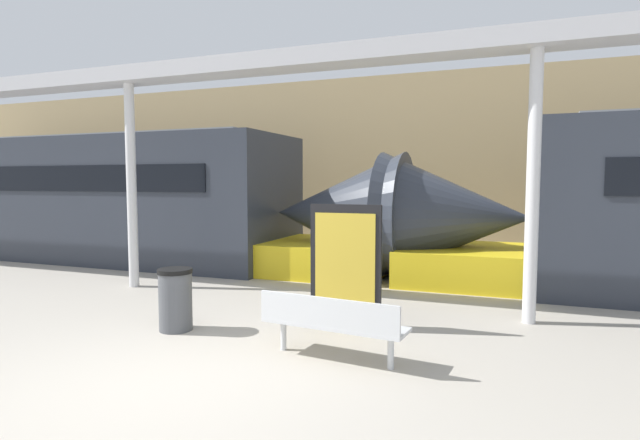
{
  "coord_description": "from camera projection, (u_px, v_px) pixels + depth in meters",
  "views": [
    {
      "loc": [
        3.22,
        -3.98,
        2.01
      ],
      "look_at": [
        0.39,
        3.49,
        1.4
      ],
      "focal_mm": 28.0,
      "sensor_mm": 36.0,
      "label": 1
    }
  ],
  "objects": [
    {
      "name": "ground_plane",
      "position": [
        161.0,
        383.0,
        5.01
      ],
      "size": [
        60.0,
        60.0,
        0.0
      ],
      "primitive_type": "plane",
      "color": "#A8A093"
    },
    {
      "name": "station_wall",
      "position": [
        389.0,
        165.0,
        14.18
      ],
      "size": [
        56.0,
        0.2,
        5.0
      ],
      "primitive_type": "cube",
      "color": "tan",
      "rests_on": "ground_plane"
    },
    {
      "name": "train_right",
      "position": [
        103.0,
        201.0,
        13.22
      ],
      "size": [
        15.94,
        2.93,
        3.2
      ],
      "color": "#2D333D",
      "rests_on": "ground_plane"
    },
    {
      "name": "bench_near",
      "position": [
        331.0,
        321.0,
        5.58
      ],
      "size": [
        1.72,
        0.62,
        0.75
      ],
      "rotation": [
        0.0,
        0.0,
        -0.11
      ],
      "color": "silver",
      "rests_on": "ground_plane"
    },
    {
      "name": "trash_bin",
      "position": [
        175.0,
        299.0,
        6.76
      ],
      "size": [
        0.47,
        0.47,
        0.84
      ],
      "color": "#4C4F54",
      "rests_on": "ground_plane"
    },
    {
      "name": "poster_board",
      "position": [
        345.0,
        266.0,
        6.83
      ],
      "size": [
        1.01,
        0.07,
        1.71
      ],
      "color": "black",
      "rests_on": "ground_plane"
    },
    {
      "name": "support_column_near",
      "position": [
        132.0,
        187.0,
        9.47
      ],
      "size": [
        0.18,
        0.18,
        3.84
      ],
      "primitive_type": "cylinder",
      "color": "silver",
      "rests_on": "ground_plane"
    },
    {
      "name": "support_column_far",
      "position": [
        533.0,
        188.0,
        6.99
      ],
      "size": [
        0.18,
        0.18,
        3.84
      ],
      "primitive_type": "cylinder",
      "color": "silver",
      "rests_on": "ground_plane"
    },
    {
      "name": "canopy_beam",
      "position": [
        128.0,
        76.0,
        9.31
      ],
      "size": [
        28.0,
        0.6,
        0.28
      ],
      "primitive_type": "cube",
      "color": "#B7B7BC",
      "rests_on": "support_column_near"
    }
  ]
}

